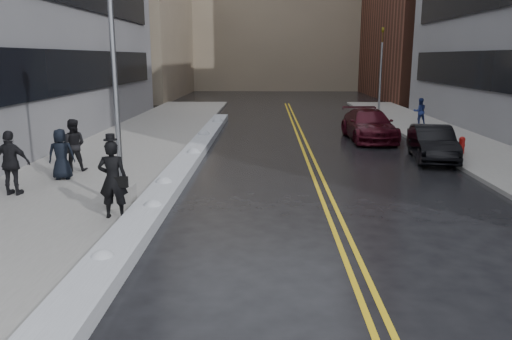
# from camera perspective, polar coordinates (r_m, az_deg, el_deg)

# --- Properties ---
(ground) EXTENTS (160.00, 160.00, 0.00)m
(ground) POSITION_cam_1_polar(r_m,az_deg,el_deg) (11.92, -2.14, -7.69)
(ground) COLOR black
(ground) RESTS_ON ground
(sidewalk_west) EXTENTS (5.50, 50.00, 0.15)m
(sidewalk_west) POSITION_cam_1_polar(r_m,az_deg,el_deg) (22.48, -15.40, 1.82)
(sidewalk_west) COLOR gray
(sidewalk_west) RESTS_ON ground
(sidewalk_east) EXTENTS (4.00, 50.00, 0.15)m
(sidewalk_east) POSITION_cam_1_polar(r_m,az_deg,el_deg) (23.46, 24.64, 1.56)
(sidewalk_east) COLOR gray
(sidewalk_east) RESTS_ON ground
(lane_line_left) EXTENTS (0.12, 50.00, 0.01)m
(lane_line_left) POSITION_cam_1_polar(r_m,az_deg,el_deg) (21.62, 5.66, 1.61)
(lane_line_left) COLOR gold
(lane_line_left) RESTS_ON ground
(lane_line_right) EXTENTS (0.12, 50.00, 0.01)m
(lane_line_right) POSITION_cam_1_polar(r_m,az_deg,el_deg) (21.64, 6.46, 1.60)
(lane_line_right) COLOR gold
(lane_line_right) RESTS_ON ground
(snow_ridge) EXTENTS (0.90, 30.00, 0.34)m
(snow_ridge) POSITION_cam_1_polar(r_m,az_deg,el_deg) (19.81, -7.87, 1.01)
(snow_ridge) COLOR silver
(snow_ridge) RESTS_ON ground
(building_west_far) EXTENTS (14.00, 22.00, 18.00)m
(building_west_far) POSITION_cam_1_polar(r_m,az_deg,el_deg) (57.68, -15.74, 17.12)
(building_west_far) COLOR gray
(building_west_far) RESTS_ON ground
(building_far) EXTENTS (36.00, 16.00, 22.00)m
(building_far) POSITION_cam_1_polar(r_m,az_deg,el_deg) (71.49, 2.45, 18.24)
(building_far) COLOR gray
(building_far) RESTS_ON ground
(lamppost) EXTENTS (0.65, 0.65, 7.62)m
(lamppost) POSITION_cam_1_polar(r_m,az_deg,el_deg) (13.83, -15.56, 5.53)
(lamppost) COLOR gray
(lamppost) RESTS_ON sidewalk_west
(fire_hydrant) EXTENTS (0.26, 0.26, 0.73)m
(fire_hydrant) POSITION_cam_1_polar(r_m,az_deg,el_deg) (23.01, 22.46, 2.75)
(fire_hydrant) COLOR maroon
(fire_hydrant) RESTS_ON sidewalk_east
(traffic_signal) EXTENTS (0.16, 0.20, 6.00)m
(traffic_signal) POSITION_cam_1_polar(r_m,az_deg,el_deg) (36.01, 14.08, 11.18)
(traffic_signal) COLOR gray
(traffic_signal) RESTS_ON sidewalk_east
(pedestrian_fedora) EXTENTS (0.76, 0.52, 2.00)m
(pedestrian_fedora) POSITION_cam_1_polar(r_m,az_deg,el_deg) (13.09, -16.04, -1.04)
(pedestrian_fedora) COLOR black
(pedestrian_fedora) RESTS_ON sidewalk_west
(pedestrian_b) EXTENTS (1.00, 0.83, 1.88)m
(pedestrian_b) POSITION_cam_1_polar(r_m,az_deg,el_deg) (19.06, -20.18, 2.69)
(pedestrian_b) COLOR black
(pedestrian_b) RESTS_ON sidewalk_west
(pedestrian_c) EXTENTS (0.95, 0.75, 1.71)m
(pedestrian_c) POSITION_cam_1_polar(r_m,az_deg,el_deg) (17.88, -21.37, 1.70)
(pedestrian_c) COLOR black
(pedestrian_c) RESTS_ON sidewalk_west
(pedestrian_d) EXTENTS (1.16, 0.53, 1.93)m
(pedestrian_d) POSITION_cam_1_polar(r_m,az_deg,el_deg) (16.38, -26.17, 0.72)
(pedestrian_d) COLOR black
(pedestrian_d) RESTS_ON sidewalk_west
(pedestrian_east) EXTENTS (0.82, 0.66, 1.61)m
(pedestrian_east) POSITION_cam_1_polar(r_m,az_deg,el_deg) (32.04, 18.21, 6.38)
(pedestrian_east) COLOR navy
(pedestrian_east) RESTS_ON sidewalk_east
(car_black) EXTENTS (2.05, 4.46, 1.42)m
(car_black) POSITION_cam_1_polar(r_m,az_deg,el_deg) (21.79, 19.50, 2.90)
(car_black) COLOR black
(car_black) RESTS_ON ground
(car_maroon) EXTENTS (2.35, 5.41, 1.55)m
(car_maroon) POSITION_cam_1_polar(r_m,az_deg,el_deg) (26.27, 12.77, 5.04)
(car_maroon) COLOR #390913
(car_maroon) RESTS_ON ground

